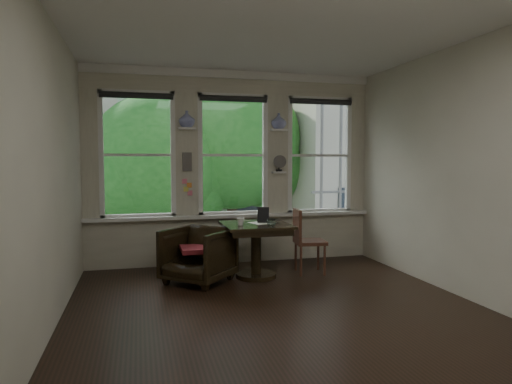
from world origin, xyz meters
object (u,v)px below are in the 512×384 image
object	(u,v)px
laptop	(270,222)
table	(256,251)
side_chair_right	(310,241)
armchair_left	(198,255)
mug	(241,221)

from	to	relation	value
laptop	table	bearing A→B (deg)	-165.79
side_chair_right	armchair_left	bearing A→B (deg)	101.10
armchair_left	mug	world-z (taller)	mug
table	mug	distance (m)	0.50
side_chair_right	laptop	xyz separation A→B (m)	(-0.59, 0.01, 0.30)
table	laptop	xyz separation A→B (m)	(0.22, 0.06, 0.39)
side_chair_right	laptop	size ratio (longest dim) A/B	2.87
laptop	mug	distance (m)	0.48
side_chair_right	mug	distance (m)	1.12
armchair_left	laptop	size ratio (longest dim) A/B	2.51
armchair_left	side_chair_right	distance (m)	1.63
table	laptop	world-z (taller)	laptop
table	armchair_left	distance (m)	0.81
armchair_left	side_chair_right	xyz separation A→B (m)	(1.62, 0.12, 0.09)
laptop	mug	xyz separation A→B (m)	(-0.46, -0.15, 0.04)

